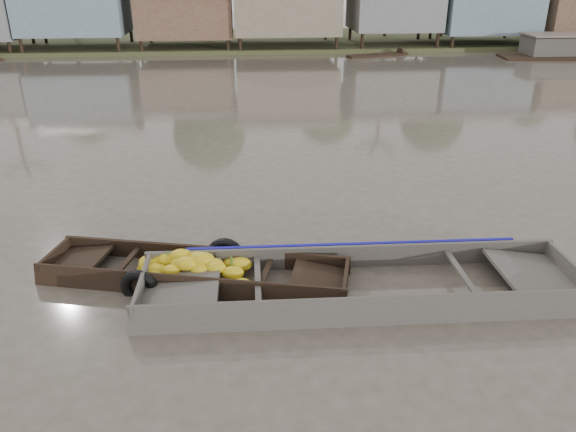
{
  "coord_description": "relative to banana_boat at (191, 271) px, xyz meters",
  "views": [
    {
      "loc": [
        -0.49,
        -8.14,
        5.24
      ],
      "look_at": [
        0.32,
        1.56,
        0.8
      ],
      "focal_mm": 35.0,
      "sensor_mm": 36.0,
      "label": 1
    }
  ],
  "objects": [
    {
      "name": "viewer_boat",
      "position": [
        2.97,
        -0.72,
        -0.09
      ],
      "size": [
        7.58,
        2.1,
        0.61
      ],
      "rotation": [
        0.0,
        0.0,
        -0.02
      ],
      "color": "#413C37",
      "rests_on": "ground"
    },
    {
      "name": "banana_boat",
      "position": [
        0.0,
        0.0,
        0.0
      ],
      "size": [
        5.66,
        2.58,
        0.78
      ],
      "rotation": [
        0.0,
        0.0,
        -0.24
      ],
      "color": "black",
      "rests_on": "ground"
    },
    {
      "name": "distant_boats",
      "position": [
        17.64,
        22.87,
        0.09
      ],
      "size": [
        45.88,
        15.11,
        1.38
      ],
      "color": "black",
      "rests_on": "ground"
    },
    {
      "name": "ground",
      "position": [
        1.5,
        -0.73,
        -0.15
      ],
      "size": [
        120.0,
        120.0,
        0.0
      ],
      "primitive_type": "plane",
      "color": "#4D473B",
      "rests_on": "ground"
    }
  ]
}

